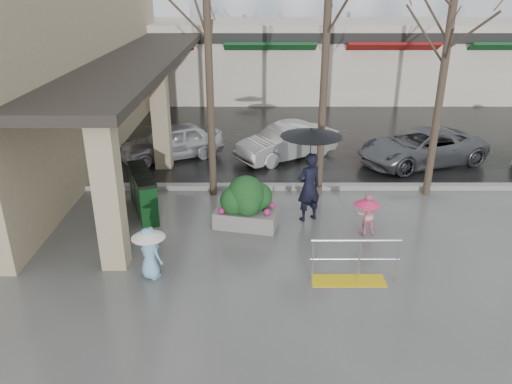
{
  "coord_description": "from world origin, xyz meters",
  "views": [
    {
      "loc": [
        -0.71,
        -10.41,
        6.03
      ],
      "look_at": [
        -0.7,
        0.7,
        1.3
      ],
      "focal_mm": 35.0,
      "sensor_mm": 36.0,
      "label": 1
    }
  ],
  "objects_px": {
    "tree_west": "(207,19)",
    "woman": "(310,164)",
    "news_boxes": "(143,192)",
    "car_b": "(287,142)",
    "car_c": "(421,147)",
    "tree_midwest": "(328,13)",
    "child_blue": "(149,248)",
    "car_a": "(171,142)",
    "child_pink": "(366,211)",
    "planter": "(246,203)",
    "handrail": "(352,266)",
    "tree_mideast": "(450,27)"
  },
  "relations": [
    {
      "from": "tree_midwest",
      "to": "child_blue",
      "type": "height_order",
      "value": "tree_midwest"
    },
    {
      "from": "handrail",
      "to": "child_blue",
      "type": "bearing_deg",
      "value": 177.64
    },
    {
      "from": "tree_midwest",
      "to": "car_c",
      "type": "height_order",
      "value": "tree_midwest"
    },
    {
      "from": "child_pink",
      "to": "car_b",
      "type": "relative_size",
      "value": 0.29
    },
    {
      "from": "car_a",
      "to": "car_c",
      "type": "distance_m",
      "value": 8.91
    },
    {
      "from": "tree_west",
      "to": "woman",
      "type": "bearing_deg",
      "value": -32.94
    },
    {
      "from": "car_a",
      "to": "child_blue",
      "type": "bearing_deg",
      "value": -20.78
    },
    {
      "from": "child_blue",
      "to": "woman",
      "type": "bearing_deg",
      "value": -104.75
    },
    {
      "from": "tree_west",
      "to": "child_blue",
      "type": "xyz_separation_m",
      "value": [
        -1.0,
        -4.62,
        -4.36
      ]
    },
    {
      "from": "child_pink",
      "to": "child_blue",
      "type": "xyz_separation_m",
      "value": [
        -5.1,
        -2.06,
        0.09
      ]
    },
    {
      "from": "tree_west",
      "to": "tree_mideast",
      "type": "xyz_separation_m",
      "value": [
        6.5,
        0.0,
        -0.22
      ]
    },
    {
      "from": "child_pink",
      "to": "tree_mideast",
      "type": "bearing_deg",
      "value": -139.51
    },
    {
      "from": "news_boxes",
      "to": "car_b",
      "type": "bearing_deg",
      "value": 26.23
    },
    {
      "from": "tree_mideast",
      "to": "car_c",
      "type": "xyz_separation_m",
      "value": [
        0.62,
        2.73,
        -4.23
      ]
    },
    {
      "from": "car_b",
      "to": "car_c",
      "type": "height_order",
      "value": "same"
    },
    {
      "from": "news_boxes",
      "to": "tree_midwest",
      "type": "bearing_deg",
      "value": -6.78
    },
    {
      "from": "planter",
      "to": "child_pink",
      "type": "bearing_deg",
      "value": -7.56
    },
    {
      "from": "child_pink",
      "to": "car_a",
      "type": "bearing_deg",
      "value": -51.48
    },
    {
      "from": "planter",
      "to": "news_boxes",
      "type": "xyz_separation_m",
      "value": [
        -2.89,
        0.88,
        -0.08
      ]
    },
    {
      "from": "tree_west",
      "to": "tree_mideast",
      "type": "relative_size",
      "value": 1.05
    },
    {
      "from": "news_boxes",
      "to": "car_c",
      "type": "bearing_deg",
      "value": 3.06
    },
    {
      "from": "woman",
      "to": "car_c",
      "type": "height_order",
      "value": "woman"
    },
    {
      "from": "handrail",
      "to": "child_pink",
      "type": "xyz_separation_m",
      "value": [
        0.74,
        2.24,
        0.26
      ]
    },
    {
      "from": "child_pink",
      "to": "child_blue",
      "type": "bearing_deg",
      "value": 15.57
    },
    {
      "from": "child_pink",
      "to": "car_c",
      "type": "height_order",
      "value": "car_c"
    },
    {
      "from": "news_boxes",
      "to": "planter",
      "type": "bearing_deg",
      "value": -37.9
    },
    {
      "from": "news_boxes",
      "to": "tree_mideast",
      "type": "bearing_deg",
      "value": -12.3
    },
    {
      "from": "child_pink",
      "to": "tree_west",
      "type": "bearing_deg",
      "value": -38.41
    },
    {
      "from": "woman",
      "to": "car_b",
      "type": "bearing_deg",
      "value": -113.65
    },
    {
      "from": "car_c",
      "to": "tree_west",
      "type": "bearing_deg",
      "value": -88.59
    },
    {
      "from": "child_blue",
      "to": "car_b",
      "type": "xyz_separation_m",
      "value": [
        3.42,
        7.96,
        -0.09
      ]
    },
    {
      "from": "woman",
      "to": "car_a",
      "type": "relative_size",
      "value": 0.7
    },
    {
      "from": "child_blue",
      "to": "planter",
      "type": "xyz_separation_m",
      "value": [
        2.04,
        2.46,
        -0.05
      ]
    },
    {
      "from": "child_blue",
      "to": "handrail",
      "type": "bearing_deg",
      "value": -144.85
    },
    {
      "from": "child_blue",
      "to": "news_boxes",
      "type": "height_order",
      "value": "child_blue"
    },
    {
      "from": "handrail",
      "to": "woman",
      "type": "xyz_separation_m",
      "value": [
        -0.65,
        3.05,
        1.23
      ]
    },
    {
      "from": "woman",
      "to": "car_c",
      "type": "distance_m",
      "value": 6.36
    },
    {
      "from": "tree_midwest",
      "to": "child_blue",
      "type": "distance_m",
      "value": 7.7
    },
    {
      "from": "tree_midwest",
      "to": "woman",
      "type": "height_order",
      "value": "tree_midwest"
    },
    {
      "from": "car_c",
      "to": "woman",
      "type": "bearing_deg",
      "value": -64.12
    },
    {
      "from": "tree_midwest",
      "to": "tree_mideast",
      "type": "distance_m",
      "value": 3.32
    },
    {
      "from": "planter",
      "to": "car_c",
      "type": "distance_m",
      "value": 7.79
    },
    {
      "from": "child_blue",
      "to": "tree_west",
      "type": "bearing_deg",
      "value": -64.7
    },
    {
      "from": "tree_mideast",
      "to": "news_boxes",
      "type": "relative_size",
      "value": 2.98
    },
    {
      "from": "handrail",
      "to": "woman",
      "type": "distance_m",
      "value": 3.35
    },
    {
      "from": "tree_midwest",
      "to": "car_a",
      "type": "height_order",
      "value": "tree_midwest"
    },
    {
      "from": "woman",
      "to": "tree_mideast",
      "type": "bearing_deg",
      "value": 177.96
    },
    {
      "from": "woman",
      "to": "car_c",
      "type": "relative_size",
      "value": 0.57
    },
    {
      "from": "news_boxes",
      "to": "car_b",
      "type": "height_order",
      "value": "car_b"
    },
    {
      "from": "tree_midwest",
      "to": "car_b",
      "type": "distance_m",
      "value": 5.74
    }
  ]
}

